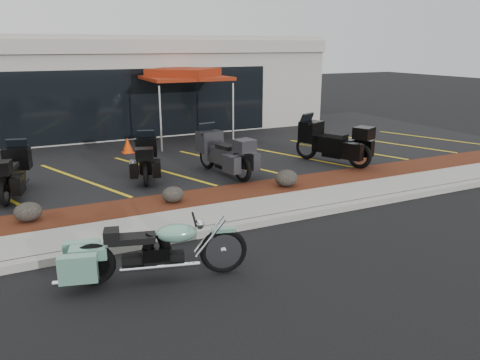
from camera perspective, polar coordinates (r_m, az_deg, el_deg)
ground at (r=8.84m, az=0.85°, el=-8.26°), size 90.00×90.00×0.00m
curb at (r=9.55m, az=-1.57°, el=-5.84°), size 24.00×0.25×0.15m
sidewalk at (r=10.15m, az=-3.20°, el=-4.50°), size 24.00×1.20×0.15m
mulch_bed at (r=11.21m, az=-5.57°, el=-2.51°), size 24.00×1.20×0.16m
upper_lot at (r=16.21m, az=-12.25°, el=3.03°), size 26.00×9.60×0.15m
dealership_building at (r=22.02m, az=-16.57°, el=11.21°), size 18.00×8.16×4.00m
boulder_left at (r=10.55m, az=-24.44°, el=-3.55°), size 0.56×0.47×0.40m
boulder_mid at (r=10.87m, az=-8.20°, el=-1.75°), size 0.51×0.43×0.36m
boulder_right at (r=12.01m, az=5.68°, el=0.24°), size 0.61×0.51×0.43m
hero_cruiser at (r=7.71m, az=-2.04°, el=-7.84°), size 3.02×1.46×1.03m
touring_black_front at (r=13.11m, az=-25.33°, el=1.90°), size 1.31×2.28×1.25m
touring_black_mid at (r=13.57m, az=-11.30°, el=3.50°), size 1.35×2.21×1.21m
touring_grey at (r=13.62m, az=-4.05°, el=4.17°), size 1.34×2.48×1.37m
touring_black_rear at (r=14.92m, az=8.15°, el=5.29°), size 1.90×2.70×1.47m
traffic_cone at (r=16.21m, az=-13.55°, el=4.15°), size 0.37×0.37×0.51m
popup_canopy at (r=17.58m, az=-6.84°, el=12.55°), size 3.48×3.48×2.68m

